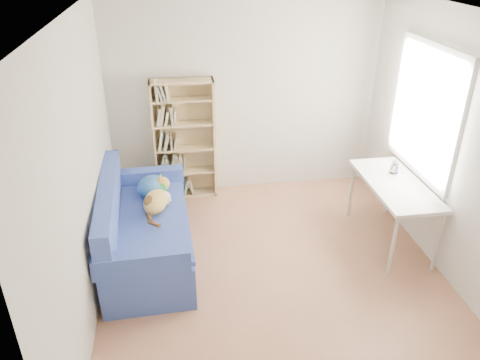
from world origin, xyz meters
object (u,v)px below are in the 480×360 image
object	(u,v)px
sofa	(143,230)
desk	(395,188)
pen_cup	(394,168)
bookshelf	(185,144)

from	to	relation	value
sofa	desk	distance (m)	2.79
desk	pen_cup	world-z (taller)	pen_cup
bookshelf	pen_cup	world-z (taller)	bookshelf
pen_cup	bookshelf	bearing A→B (deg)	152.53
bookshelf	desk	xyz separation A→B (m)	(2.24, -1.44, -0.06)
bookshelf	desk	world-z (taller)	bookshelf
bookshelf	pen_cup	bearing A→B (deg)	-27.47
bookshelf	pen_cup	xyz separation A→B (m)	(2.32, -1.21, 0.08)
pen_cup	sofa	bearing A→B (deg)	-177.19
bookshelf	desk	size ratio (longest dim) A/B	1.23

